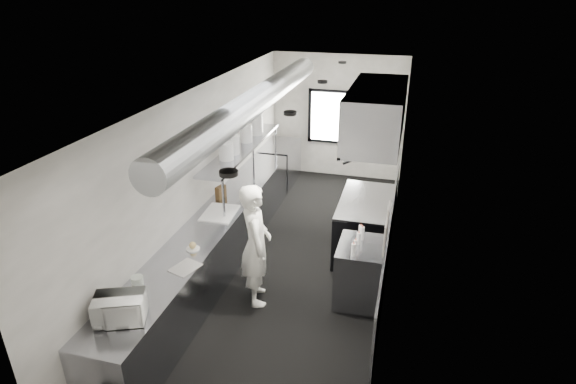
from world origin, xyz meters
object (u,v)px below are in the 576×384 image
Objects in this scene: range at (364,225)px; squeeze_bottle_e at (361,231)px; plate_stack_d at (256,124)px; squeeze_bottle_b at (355,245)px; far_work_table at (280,164)px; cutting_board at (220,213)px; deli_tub_a at (121,297)px; small_plate at (193,249)px; plate_stack_c at (246,133)px; plate_stack_b at (232,144)px; squeeze_bottle_a at (353,250)px; knife_block at (221,192)px; deli_tub_b at (137,281)px; squeeze_bottle_c at (359,238)px; pass_shelf at (243,148)px; squeeze_bottle_d at (362,233)px; plate_stack_a at (226,151)px; line_cook at (256,245)px; prep_counter at (215,244)px; bottle_station at (360,273)px; exhaust_hood at (376,114)px; microwave at (120,308)px.

squeeze_bottle_e is (0.05, -1.14, 0.52)m from range.
plate_stack_d reaches higher than squeeze_bottle_b.
cutting_board is at bearing -89.54° from far_work_table.
deli_tub_a is 0.83× the size of small_plate.
plate_stack_c is 2.97m from squeeze_bottle_e.
squeeze_bottle_e is (2.32, -1.06, -0.75)m from plate_stack_b.
squeeze_bottle_a is (2.25, -2.74, -0.78)m from plate_stack_d.
knife_block is at bearing 155.48° from squeeze_bottle_b.
squeeze_bottle_c is (2.43, 1.63, 0.04)m from deli_tub_b.
pass_shelf is 15.38× the size of squeeze_bottle_d.
deli_tub_a is at bearing -92.36° from pass_shelf.
plate_stack_a is 1.44× the size of squeeze_bottle_d.
plate_stack_d is (-0.04, -1.45, 1.32)m from far_work_table.
plate_stack_d is 2.38× the size of squeeze_bottle_e.
range is at bearing 92.59° from squeeze_bottle_e.
plate_stack_a reaches higher than far_work_table.
range is at bearing -59.72° from line_cook.
plate_stack_d is (0.15, 4.06, 0.82)m from deli_tub_b.
plate_stack_a reaches higher than squeeze_bottle_d.
plate_stack_a is (-0.10, 0.62, 0.80)m from cutting_board.
prep_counter is 1.01m from small_plate.
squeeze_bottle_e is at bearing -87.41° from range.
squeeze_bottle_a is (2.21, -4.19, 0.54)m from far_work_table.
squeeze_bottle_d is at bearing 40.68° from deli_tub_a.
squeeze_bottle_c is at bearing 155.71° from bottle_station.
squeeze_bottle_d is (2.35, -1.14, -0.73)m from plate_stack_b.
plate_stack_a is at bearing -170.74° from exhaust_hood.
squeeze_bottle_d is (0.02, -1.23, -1.39)m from exhaust_hood.
pass_shelf reaches higher than deli_tub_a.
plate_stack_a is 1.77× the size of squeeze_bottle_b.
squeeze_bottle_d reaches higher than squeeze_bottle_a.
plate_stack_c is 1.99× the size of squeeze_bottle_b.
prep_counter is 3.34× the size of line_cook.
plate_stack_d reaches higher than plate_stack_a.
squeeze_bottle_b is at bearing -27.12° from plate_stack_a.
small_plate is 2.35m from squeeze_bottle_e.
microwave is at bearing -90.38° from prep_counter.
plate_stack_b reaches higher than knife_block.
squeeze_bottle_b is (2.22, -4.05, 0.53)m from far_work_table.
squeeze_bottle_d is at bearing 99.98° from bottle_station.
pass_shelf reaches higher than range.
squeeze_bottle_b is at bearing -14.04° from cutting_board.
small_plate is 2.16m from squeeze_bottle_a.
deli_tub_b is 2.55m from knife_block.
deli_tub_b is (-1.07, -1.25, 0.05)m from line_cook.
range is 3.92× the size of plate_stack_d.
deli_tub_a is (-0.19, -5.85, 0.50)m from far_work_table.
pass_shelf is 1.45m from cutting_board.
small_plate is at bearing -88.83° from far_work_table.
plate_stack_d is at bearing 129.41° from squeeze_bottle_a.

